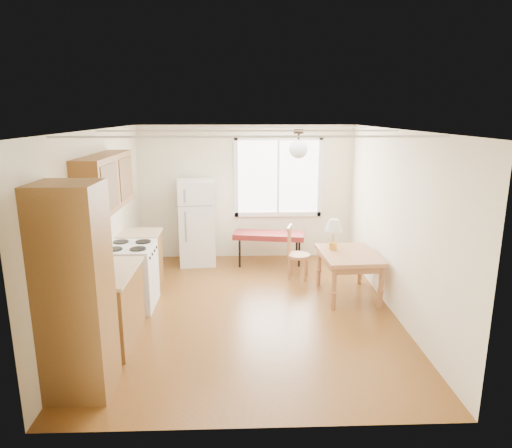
{
  "coord_description": "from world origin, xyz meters",
  "views": [
    {
      "loc": [
        -0.12,
        -5.98,
        2.71
      ],
      "look_at": [
        0.11,
        0.4,
        1.15
      ],
      "focal_mm": 32.0,
      "sensor_mm": 36.0,
      "label": 1
    }
  ],
  "objects_px": {
    "refrigerator": "(197,222)",
    "dining_table": "(349,259)",
    "bench": "(269,236)",
    "chair": "(294,249)"
  },
  "relations": [
    {
      "from": "refrigerator",
      "to": "dining_table",
      "type": "distance_m",
      "value": 2.94
    },
    {
      "from": "refrigerator",
      "to": "bench",
      "type": "relative_size",
      "value": 1.16
    },
    {
      "from": "dining_table",
      "to": "bench",
      "type": "bearing_deg",
      "value": 122.11
    },
    {
      "from": "bench",
      "to": "refrigerator",
      "type": "bearing_deg",
      "value": -175.01
    },
    {
      "from": "dining_table",
      "to": "refrigerator",
      "type": "bearing_deg",
      "value": 142.42
    },
    {
      "from": "bench",
      "to": "chair",
      "type": "relative_size",
      "value": 1.52
    },
    {
      "from": "refrigerator",
      "to": "bench",
      "type": "bearing_deg",
      "value": -10.61
    },
    {
      "from": "bench",
      "to": "chair",
      "type": "distance_m",
      "value": 0.84
    },
    {
      "from": "bench",
      "to": "dining_table",
      "type": "height_order",
      "value": "dining_table"
    },
    {
      "from": "refrigerator",
      "to": "chair",
      "type": "height_order",
      "value": "refrigerator"
    }
  ]
}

